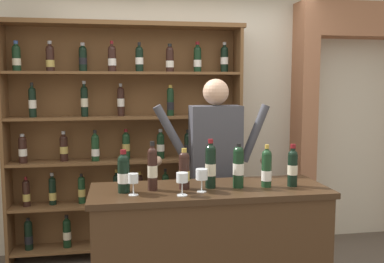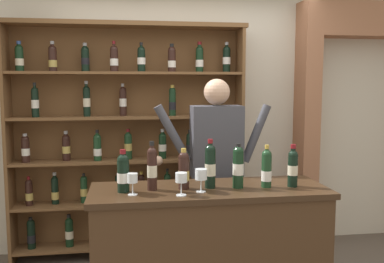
{
  "view_description": "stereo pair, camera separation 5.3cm",
  "coord_description": "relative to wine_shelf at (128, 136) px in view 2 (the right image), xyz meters",
  "views": [
    {
      "loc": [
        -0.64,
        -2.81,
        1.68
      ],
      "look_at": [
        -0.13,
        0.15,
        1.34
      ],
      "focal_mm": 39.72,
      "sensor_mm": 36.0,
      "label": 1
    },
    {
      "loc": [
        -0.58,
        -2.81,
        1.68
      ],
      "look_at": [
        -0.13,
        0.15,
        1.34
      ],
      "focal_mm": 39.72,
      "sensor_mm": 36.0,
      "label": 2
    }
  ],
  "objects": [
    {
      "name": "tasting_bottle_brunello",
      "position": [
        -0.04,
        -1.31,
        -0.08
      ],
      "size": [
        0.08,
        0.08,
        0.28
      ],
      "color": "black",
      "rests_on": "tasting_counter"
    },
    {
      "name": "back_wall",
      "position": [
        0.58,
        0.24,
        0.39
      ],
      "size": [
        12.0,
        0.19,
        3.13
      ],
      "color": "beige",
      "rests_on": "ground"
    },
    {
      "name": "tasting_bottle_bianco",
      "position": [
        1.13,
        -1.33,
        -0.07
      ],
      "size": [
        0.07,
        0.07,
        0.3
      ],
      "color": "black",
      "rests_on": "tasting_counter"
    },
    {
      "name": "wine_glass_left",
      "position": [
        0.33,
        -1.46,
        -0.1
      ],
      "size": [
        0.08,
        0.08,
        0.15
      ],
      "color": "silver",
      "rests_on": "tasting_counter"
    },
    {
      "name": "tasting_counter",
      "position": [
        0.55,
        -1.28,
        -0.69
      ],
      "size": [
        1.63,
        0.58,
        0.96
      ],
      "color": "#422B19",
      "rests_on": "ground"
    },
    {
      "name": "wine_glass_right",
      "position": [
        0.02,
        -1.39,
        -0.11
      ],
      "size": [
        0.07,
        0.07,
        0.14
      ],
      "color": "silver",
      "rests_on": "tasting_counter"
    },
    {
      "name": "wine_glass_center",
      "position": [
        0.47,
        -1.39,
        -0.1
      ],
      "size": [
        0.08,
        0.08,
        0.16
      ],
      "color": "silver",
      "rests_on": "tasting_counter"
    },
    {
      "name": "tasting_bottle_super_tuscan",
      "position": [
        0.37,
        -1.28,
        -0.08
      ],
      "size": [
        0.08,
        0.08,
        0.28
      ],
      "color": "black",
      "rests_on": "tasting_counter"
    },
    {
      "name": "archway_doorway",
      "position": [
        2.5,
        0.11,
        0.26
      ],
      "size": [
        1.54,
        0.45,
        2.49
      ],
      "color": "#9E6647",
      "rests_on": "ground"
    },
    {
      "name": "tasting_bottle_riserva",
      "position": [
        0.55,
        -1.28,
        -0.05
      ],
      "size": [
        0.07,
        0.07,
        0.34
      ],
      "color": "black",
      "rests_on": "tasting_counter"
    },
    {
      "name": "shopkeeper",
      "position": [
        0.72,
        -0.71,
        -0.1
      ],
      "size": [
        0.99,
        0.22,
        1.72
      ],
      "color": "#2D3347",
      "rests_on": "ground"
    },
    {
      "name": "tasting_bottle_prosecco",
      "position": [
        0.74,
        -1.31,
        -0.06
      ],
      "size": [
        0.08,
        0.08,
        0.31
      ],
      "color": "black",
      "rests_on": "tasting_counter"
    },
    {
      "name": "wine_shelf",
      "position": [
        0.0,
        0.0,
        0.0
      ],
      "size": [
        2.25,
        0.3,
        2.24
      ],
      "color": "brown",
      "rests_on": "ground"
    },
    {
      "name": "tasting_bottle_grappa",
      "position": [
        0.94,
        -1.32,
        -0.08
      ],
      "size": [
        0.07,
        0.07,
        0.3
      ],
      "color": "#19381E",
      "rests_on": "tasting_counter"
    },
    {
      "name": "tasting_bottle_vin_santo",
      "position": [
        0.15,
        -1.28,
        -0.05
      ],
      "size": [
        0.07,
        0.07,
        0.33
      ],
      "color": "black",
      "rests_on": "tasting_counter"
    }
  ]
}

